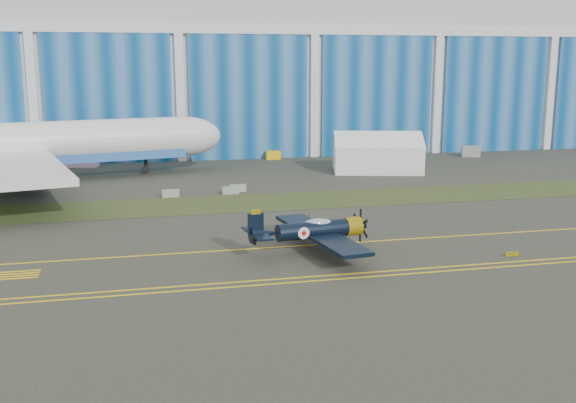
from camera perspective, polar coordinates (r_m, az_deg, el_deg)
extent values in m
plane|color=#393A2F|center=(61.83, -5.45, -2.89)|extent=(260.00, 260.00, 0.00)
cube|color=#475128|center=(75.36, -6.90, -0.27)|extent=(260.00, 10.00, 0.02)
cube|color=silver|center=(131.58, -9.93, 11.27)|extent=(220.00, 45.00, 30.00)
cube|color=#0A4A88|center=(108.97, -9.12, 8.62)|extent=(220.00, 0.60, 20.00)
cube|color=silver|center=(108.90, -9.30, 14.20)|extent=(220.00, 0.70, 1.20)
cube|color=yellow|center=(57.04, -4.77, -4.11)|extent=(200.00, 0.20, 0.02)
cube|color=yellow|center=(48.08, -3.08, -7.12)|extent=(80.00, 0.20, 0.02)
cube|color=yellow|center=(49.01, -3.29, -6.75)|extent=(80.00, 0.20, 0.02)
cube|color=yellow|center=(58.02, 18.42, -4.24)|extent=(1.20, 0.15, 0.35)
cube|color=white|center=(107.20, -17.33, 3.49)|extent=(6.11, 3.53, 2.49)
cube|color=yellow|center=(110.44, -1.27, 3.95)|extent=(2.39, 1.54, 1.36)
cube|color=gray|center=(117.57, 15.21, 4.12)|extent=(3.36, 2.51, 1.80)
cube|color=gray|center=(80.17, -9.92, 0.68)|extent=(2.03, 0.72, 0.90)
cube|color=gray|center=(81.19, -4.90, 0.95)|extent=(2.03, 0.70, 0.90)
cube|color=gray|center=(82.48, -4.28, 1.12)|extent=(2.05, 0.82, 0.90)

